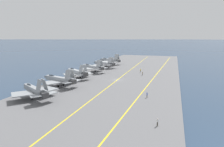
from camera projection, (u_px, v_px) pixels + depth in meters
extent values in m
plane|color=navy|center=(117.00, 81.00, 83.55)|extent=(2000.00, 2000.00, 0.00)
cube|color=slate|center=(117.00, 80.00, 83.51)|extent=(217.12, 49.68, 0.40)
cube|color=yellow|center=(150.00, 82.00, 79.48)|extent=(195.14, 10.93, 0.01)
cube|color=yellow|center=(117.00, 80.00, 83.48)|extent=(195.41, 0.36, 0.01)
cube|color=gray|center=(34.00, 90.00, 59.04)|extent=(7.48, 11.37, 1.56)
cone|color=#5B5E60|center=(25.00, 85.00, 64.17)|extent=(2.44, 2.75, 1.48)
cube|color=#38383A|center=(44.00, 95.00, 53.78)|extent=(2.55, 2.62, 1.33)
ellipsoid|color=#232D38|center=(29.00, 85.00, 61.58)|extent=(2.23, 3.00, 0.86)
cube|color=gray|center=(22.00, 94.00, 56.49)|extent=(7.61, 7.61, 0.28)
cube|color=gray|center=(46.00, 89.00, 61.17)|extent=(6.73, 6.60, 0.28)
cube|color=gray|center=(39.00, 86.00, 53.73)|extent=(2.02, 2.50, 3.27)
cube|color=gray|center=(45.00, 85.00, 54.82)|extent=(2.02, 2.50, 3.27)
cube|color=gray|center=(36.00, 96.00, 52.69)|extent=(3.63, 3.57, 0.20)
cube|color=gray|center=(51.00, 93.00, 55.59)|extent=(3.42, 3.13, 0.20)
cylinder|color=#B2B2B7|center=(29.00, 92.00, 62.63)|extent=(0.16, 0.16, 1.77)
cylinder|color=black|center=(29.00, 94.00, 62.74)|extent=(0.49, 0.63, 0.60)
cylinder|color=#B2B2B7|center=(32.00, 97.00, 57.72)|extent=(0.16, 0.16, 1.77)
cylinder|color=black|center=(32.00, 99.00, 57.83)|extent=(0.49, 0.63, 0.60)
cylinder|color=#B2B2B7|center=(40.00, 95.00, 59.18)|extent=(0.16, 0.16, 1.77)
cylinder|color=black|center=(40.00, 97.00, 59.29)|extent=(0.49, 0.63, 0.60)
cube|color=#93999E|center=(58.00, 79.00, 73.23)|extent=(5.24, 12.32, 1.69)
cone|color=#5B5E60|center=(46.00, 77.00, 77.21)|extent=(2.22, 2.71, 1.60)
cube|color=#38383A|center=(73.00, 82.00, 69.15)|extent=(2.44, 2.49, 1.43)
ellipsoid|color=#232D38|center=(51.00, 76.00, 75.16)|extent=(1.77, 3.15, 0.93)
cube|color=#93999E|center=(52.00, 82.00, 70.30)|extent=(7.23, 7.27, 0.28)
cube|color=#93999E|center=(66.00, 79.00, 75.89)|extent=(5.49, 5.62, 0.28)
cube|color=#93999E|center=(68.00, 75.00, 68.71)|extent=(1.61, 2.52, 3.16)
cube|color=#93999E|center=(72.00, 74.00, 70.15)|extent=(1.61, 2.52, 3.16)
cube|color=#93999E|center=(67.00, 83.00, 67.61)|extent=(3.56, 3.36, 0.20)
cube|color=#93999E|center=(76.00, 80.00, 71.24)|extent=(3.07, 2.67, 0.20)
cylinder|color=#B2B2B7|center=(50.00, 82.00, 76.09)|extent=(0.16, 0.16, 1.71)
cylinder|color=black|center=(51.00, 83.00, 76.20)|extent=(0.39, 0.64, 0.60)
cylinder|color=#B2B2B7|center=(58.00, 85.00, 71.89)|extent=(0.16, 0.16, 1.71)
cylinder|color=black|center=(58.00, 86.00, 72.00)|extent=(0.39, 0.64, 0.60)
cylinder|color=#B2B2B7|center=(63.00, 83.00, 73.81)|extent=(0.16, 0.16, 1.71)
cylinder|color=black|center=(63.00, 85.00, 73.91)|extent=(0.39, 0.64, 0.60)
cube|color=#9EA3A8|center=(76.00, 72.00, 87.03)|extent=(7.80, 10.83, 1.86)
cone|color=#5B5E60|center=(69.00, 70.00, 92.09)|extent=(2.67, 2.81, 1.77)
cube|color=#38383A|center=(85.00, 74.00, 81.85)|extent=(2.82, 2.74, 1.58)
ellipsoid|color=#232D38|center=(72.00, 69.00, 89.51)|extent=(2.38, 2.94, 1.02)
cube|color=#9EA3A8|center=(70.00, 74.00, 84.71)|extent=(7.00, 6.99, 0.28)
cube|color=#9EA3A8|center=(83.00, 73.00, 88.98)|extent=(6.20, 6.31, 0.28)
cube|color=#9EA3A8|center=(81.00, 68.00, 81.72)|extent=(1.93, 2.34, 2.86)
cube|color=#9EA3A8|center=(85.00, 68.00, 82.96)|extent=(1.93, 2.34, 2.86)
cube|color=#9EA3A8|center=(79.00, 75.00, 80.72)|extent=(3.55, 3.51, 0.20)
cube|color=#9EA3A8|center=(89.00, 73.00, 83.68)|extent=(3.43, 3.10, 0.20)
cylinder|color=#B2B2B7|center=(71.00, 75.00, 90.60)|extent=(0.16, 0.16, 1.69)
cylinder|color=black|center=(72.00, 76.00, 90.70)|extent=(0.51, 0.62, 0.60)
cylinder|color=#B2B2B7|center=(75.00, 77.00, 85.65)|extent=(0.16, 0.16, 1.69)
cylinder|color=black|center=(75.00, 78.00, 85.75)|extent=(0.51, 0.62, 0.60)
cylinder|color=#B2B2B7|center=(80.00, 76.00, 87.30)|extent=(0.16, 0.16, 1.69)
cylinder|color=black|center=(80.00, 77.00, 87.40)|extent=(0.51, 0.62, 0.60)
cube|color=#9EA3A8|center=(92.00, 67.00, 101.67)|extent=(7.25, 11.72, 1.56)
cone|color=#5B5E60|center=(83.00, 65.00, 106.74)|extent=(2.41, 2.78, 1.48)
cube|color=#38383A|center=(102.00, 68.00, 96.49)|extent=(2.53, 2.63, 1.32)
ellipsoid|color=#232D38|center=(87.00, 65.00, 104.18)|extent=(2.18, 3.08, 0.86)
cube|color=#9EA3A8|center=(87.00, 69.00, 99.14)|extent=(7.47, 7.49, 0.28)
cube|color=#9EA3A8|center=(98.00, 67.00, 103.80)|extent=(6.36, 6.50, 0.28)
cube|color=#9EA3A8|center=(98.00, 63.00, 96.42)|extent=(1.97, 2.54, 3.18)
cube|color=#9EA3A8|center=(101.00, 63.00, 97.54)|extent=(1.97, 2.54, 3.18)
cube|color=#9EA3A8|center=(97.00, 69.00, 95.34)|extent=(3.66, 3.58, 0.20)
cube|color=#9EA3A8|center=(104.00, 68.00, 98.34)|extent=(3.39, 3.11, 0.20)
cylinder|color=#B2B2B7|center=(86.00, 69.00, 105.23)|extent=(0.16, 0.16, 1.83)
cylinder|color=black|center=(87.00, 70.00, 105.34)|extent=(0.48, 0.63, 0.60)
cylinder|color=#B2B2B7|center=(92.00, 71.00, 100.35)|extent=(0.16, 0.16, 1.83)
cylinder|color=black|center=(92.00, 72.00, 100.47)|extent=(0.48, 0.63, 0.60)
cylinder|color=#B2B2B7|center=(95.00, 70.00, 101.85)|extent=(0.16, 0.16, 1.83)
cylinder|color=black|center=(95.00, 71.00, 101.97)|extent=(0.48, 0.63, 0.60)
cube|color=#A8AAAF|center=(103.00, 63.00, 116.07)|extent=(6.93, 12.14, 1.84)
cone|color=#5B5E60|center=(95.00, 62.00, 120.87)|extent=(2.58, 2.88, 1.75)
cube|color=#38383A|center=(113.00, 65.00, 111.16)|extent=(2.77, 2.73, 1.56)
ellipsoid|color=#232D38|center=(99.00, 61.00, 118.42)|extent=(2.20, 3.19, 1.01)
cube|color=#A8AAAF|center=(99.00, 65.00, 113.18)|extent=(7.80, 7.76, 0.28)
cube|color=#A8AAAF|center=(108.00, 64.00, 118.63)|extent=(6.57, 6.38, 0.28)
cube|color=#A8AAAF|center=(110.00, 60.00, 110.89)|extent=(1.85, 2.55, 3.06)
cube|color=#A8AAAF|center=(112.00, 60.00, 112.30)|extent=(1.85, 2.55, 3.06)
cube|color=#A8AAAF|center=(109.00, 65.00, 109.81)|extent=(3.65, 3.54, 0.20)
cube|color=#A8AAAF|center=(115.00, 64.00, 113.19)|extent=(3.31, 3.01, 0.20)
cylinder|color=#B2B2B7|center=(98.00, 65.00, 119.45)|extent=(0.16, 0.16, 1.45)
cylinder|color=black|center=(98.00, 66.00, 119.53)|extent=(0.45, 0.64, 0.60)
cylinder|color=#B2B2B7|center=(103.00, 67.00, 114.61)|extent=(0.16, 0.16, 1.45)
cylinder|color=black|center=(103.00, 67.00, 114.69)|extent=(0.45, 0.64, 0.60)
cylinder|color=#B2B2B7|center=(106.00, 66.00, 116.48)|extent=(0.16, 0.16, 1.45)
cylinder|color=black|center=(106.00, 67.00, 116.56)|extent=(0.45, 0.64, 0.60)
cube|color=#9EA3A8|center=(109.00, 60.00, 129.45)|extent=(5.57, 12.12, 1.66)
cone|color=#5B5E60|center=(101.00, 59.00, 133.60)|extent=(2.25, 2.71, 1.58)
cube|color=#38383A|center=(119.00, 61.00, 125.22)|extent=(2.46, 2.50, 1.41)
ellipsoid|color=#232D38|center=(105.00, 58.00, 131.47)|extent=(1.84, 3.11, 0.91)
cube|color=#9EA3A8|center=(106.00, 62.00, 126.46)|extent=(7.54, 7.46, 0.28)
cube|color=#9EA3A8|center=(113.00, 60.00, 132.17)|extent=(5.99, 5.76, 0.28)
cube|color=#9EA3A8|center=(116.00, 57.00, 124.82)|extent=(1.71, 2.52, 3.34)
cube|color=#9EA3A8|center=(118.00, 57.00, 126.20)|extent=(1.71, 2.52, 3.34)
cube|color=#9EA3A8|center=(116.00, 61.00, 123.74)|extent=(3.57, 3.38, 0.20)
cube|color=#9EA3A8|center=(120.00, 61.00, 127.27)|extent=(3.13, 2.73, 0.20)
cylinder|color=#B2B2B7|center=(104.00, 62.00, 132.43)|extent=(0.16, 0.16, 1.78)
cylinder|color=black|center=(104.00, 63.00, 132.54)|extent=(0.40, 0.64, 0.60)
cylinder|color=#B2B2B7|center=(110.00, 63.00, 128.13)|extent=(0.16, 0.16, 1.78)
cylinder|color=black|center=(110.00, 64.00, 128.24)|extent=(0.40, 0.64, 0.60)
cylinder|color=#B2B2B7|center=(112.00, 63.00, 129.98)|extent=(0.16, 0.16, 1.78)
cylinder|color=black|center=(112.00, 64.00, 130.09)|extent=(0.40, 0.64, 0.60)
cylinder|color=#4C473D|center=(147.00, 96.00, 59.54)|extent=(0.24, 0.24, 0.83)
cube|color=#284CB2|center=(147.00, 94.00, 59.41)|extent=(0.43, 0.33, 0.53)
sphere|color=#9E7051|center=(147.00, 93.00, 59.34)|extent=(0.22, 0.22, 0.22)
sphere|color=#284CB2|center=(147.00, 93.00, 59.32)|extent=(0.24, 0.24, 0.24)
cylinder|color=#383328|center=(157.00, 124.00, 40.82)|extent=(0.24, 0.24, 0.93)
cube|color=white|center=(158.00, 121.00, 40.68)|extent=(0.46, 0.43, 0.55)
sphere|color=#9E7051|center=(158.00, 119.00, 40.61)|extent=(0.22, 0.22, 0.22)
sphere|color=white|center=(158.00, 118.00, 40.60)|extent=(0.24, 0.24, 0.24)
cylinder|color=#4C473D|center=(142.00, 74.00, 93.03)|extent=(0.24, 0.24, 0.88)
cube|color=brown|center=(143.00, 73.00, 92.89)|extent=(0.43, 0.33, 0.60)
sphere|color=beige|center=(143.00, 72.00, 92.81)|extent=(0.22, 0.22, 0.22)
sphere|color=brown|center=(143.00, 72.00, 92.80)|extent=(0.24, 0.24, 0.24)
cylinder|color=#232328|center=(141.00, 71.00, 100.91)|extent=(0.24, 0.24, 0.89)
cube|color=yellow|center=(141.00, 70.00, 100.77)|extent=(0.28, 0.40, 0.58)
sphere|color=#9E7051|center=(141.00, 69.00, 100.69)|extent=(0.22, 0.22, 0.22)
sphere|color=yellow|center=(141.00, 69.00, 100.68)|extent=(0.24, 0.24, 0.24)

